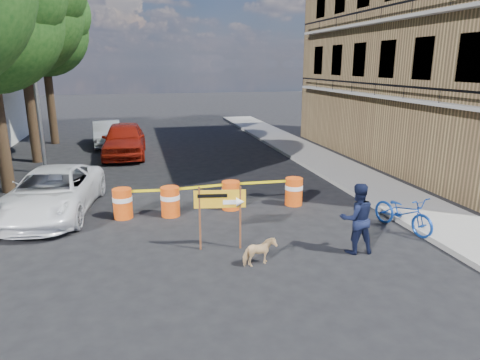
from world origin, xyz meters
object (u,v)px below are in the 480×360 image
barrel_far_left (123,203)px  sedan_silver (107,133)px  barrel_mid_left (170,201)px  detour_sign (226,204)px  bicycle (405,196)px  pedestrian (357,218)px  suv_white (52,192)px  sedan_red (124,139)px  barrel_far_right (294,191)px  dog (259,252)px  barrel_mid_right (231,195)px

barrel_far_left → sedan_silver: sedan_silver is taller
barrel_mid_left → detour_sign: 3.06m
bicycle → sedan_silver: (-8.60, 15.28, -0.29)m
barrel_far_left → pedestrian: bearing=-34.7°
suv_white → sedan_red: 8.58m
detour_sign → sedan_silver: size_ratio=0.39×
barrel_far_right → detour_sign: (-2.86, -2.86, 0.70)m
dog → sedan_silver: (-4.14, 16.42, 0.36)m
barrel_far_left → barrel_far_right: bearing=-0.5°
dog → sedan_red: bearing=0.1°
detour_sign → sedan_red: bearing=111.3°
barrel_far_left → dog: bearing=-52.3°
barrel_mid_left → suv_white: bearing=163.9°
pedestrian → sedan_silver: bearing=-63.4°
barrel_mid_right → barrel_far_right: size_ratio=1.00×
sedan_silver → detour_sign: bearing=-81.4°
barrel_mid_left → bicycle: size_ratio=0.46×
barrel_far_right → sedan_silver: size_ratio=0.22×
sedan_red → detour_sign: bearing=-75.7°
detour_sign → sedan_red: size_ratio=0.33×
barrel_far_right → detour_sign: bearing=-135.0°
sedan_red → sedan_silver: sedan_red is taller
barrel_mid_right → detour_sign: bearing=-104.8°
barrel_mid_right → sedan_silver: bearing=109.4°
barrel_mid_right → pedestrian: size_ratio=0.51×
suv_white → sedan_silver: bearing=92.5°
barrel_mid_right → detour_sign: detour_sign is taller
bicycle → dog: bearing=178.3°
suv_white → pedestrian: bearing=-24.2°
barrel_far_right → suv_white: 7.51m
barrel_mid_left → pedestrian: 5.57m
barrel_mid_right → barrel_mid_left: bearing=-174.5°
barrel_far_left → barrel_mid_left: bearing=-6.2°
barrel_far_right → sedan_silver: 14.07m
barrel_far_right → sedan_red: (-5.46, 9.24, 0.37)m
barrel_mid_right → dog: bearing=-93.3°
pedestrian → bicycle: (1.98, 1.01, 0.10)m
barrel_far_left → pedestrian: 6.76m
barrel_mid_right → sedan_red: bearing=110.2°
dog → sedan_silver: 16.94m
barrel_far_right → sedan_red: 10.74m
detour_sign → suv_white: (-4.60, 3.76, -0.48)m
sedan_silver → pedestrian: bearing=-72.5°
barrel_far_right → suv_white: size_ratio=0.18×
barrel_mid_right → barrel_far_right: (2.08, -0.08, 0.00)m
barrel_far_right → sedan_red: sedan_red is taller
barrel_far_left → barrel_far_right: (5.39, -0.05, 0.00)m
bicycle → sedan_silver: bearing=103.3°
pedestrian → sedan_red: pedestrian is taller
sedan_red → sedan_silver: bearing=109.4°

